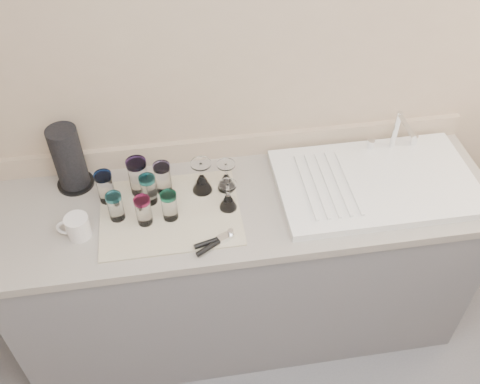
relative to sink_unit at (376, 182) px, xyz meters
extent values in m
cube|color=tan|center=(-0.55, 0.30, 0.33)|extent=(3.50, 0.04, 2.50)
cube|color=slate|center=(-0.55, 0.00, -0.49)|extent=(2.00, 0.60, 0.86)
cube|color=gray|center=(-0.55, 0.00, -0.04)|extent=(2.06, 0.62, 0.04)
cube|color=white|center=(0.00, 0.00, 0.00)|extent=(0.82, 0.50, 0.03)
cylinder|color=silver|center=(0.14, 0.20, 0.11)|extent=(0.02, 0.02, 0.18)
cylinder|color=silver|center=(0.14, 0.12, 0.19)|extent=(0.02, 0.16, 0.02)
cylinder|color=silver|center=(0.04, 0.20, 0.04)|extent=(0.03, 0.03, 0.04)
cylinder|color=silver|center=(0.24, 0.20, 0.04)|extent=(0.03, 0.03, 0.04)
cube|color=beige|center=(-0.86, -0.03, -0.02)|extent=(0.55, 0.42, 0.01)
cylinder|color=white|center=(-1.10, 0.08, 0.05)|extent=(0.07, 0.07, 0.12)
cylinder|color=blue|center=(-1.10, 0.08, 0.12)|extent=(0.07, 0.07, 0.02)
cylinder|color=white|center=(-0.97, 0.11, 0.06)|extent=(0.08, 0.08, 0.14)
cylinder|color=#693CB3|center=(-0.97, 0.11, 0.14)|extent=(0.08, 0.08, 0.02)
cylinder|color=white|center=(-0.87, 0.10, 0.05)|extent=(0.06, 0.06, 0.12)
cylinder|color=#9F8AE0|center=(-0.87, 0.10, 0.12)|extent=(0.07, 0.07, 0.02)
cylinder|color=white|center=(-1.06, -0.03, 0.04)|extent=(0.06, 0.06, 0.11)
cylinder|color=#31B8CE|center=(-1.06, -0.03, 0.10)|extent=(0.06, 0.06, 0.02)
cylinder|color=white|center=(-0.96, -0.07, 0.04)|extent=(0.06, 0.06, 0.11)
cylinder|color=#E82377|center=(-0.96, -0.07, 0.11)|extent=(0.06, 0.06, 0.02)
cylinder|color=white|center=(-0.86, -0.06, 0.04)|extent=(0.06, 0.06, 0.11)
cylinder|color=#19936E|center=(-0.86, -0.06, 0.11)|extent=(0.06, 0.06, 0.02)
cylinder|color=white|center=(-0.93, 0.04, 0.05)|extent=(0.06, 0.06, 0.11)
cylinder|color=#2EB9C8|center=(-0.93, 0.04, 0.11)|extent=(0.06, 0.06, 0.02)
cone|color=white|center=(-0.72, 0.08, 0.03)|extent=(0.08, 0.08, 0.08)
cylinder|color=white|center=(-0.72, 0.08, 0.10)|extent=(0.01, 0.01, 0.06)
cylinder|color=white|center=(-0.72, 0.08, 0.13)|extent=(0.08, 0.08, 0.01)
cone|color=white|center=(-0.62, 0.07, 0.02)|extent=(0.07, 0.07, 0.07)
cylinder|color=white|center=(-0.62, 0.07, 0.09)|extent=(0.01, 0.01, 0.06)
cylinder|color=white|center=(-0.62, 0.07, 0.12)|extent=(0.07, 0.07, 0.01)
cone|color=white|center=(-0.63, -0.04, 0.02)|extent=(0.07, 0.07, 0.07)
cylinder|color=white|center=(-0.63, -0.04, 0.08)|extent=(0.01, 0.01, 0.05)
cylinder|color=white|center=(-0.63, -0.04, 0.11)|extent=(0.07, 0.07, 0.01)
cube|color=silver|center=(-0.66, -0.20, 0.00)|extent=(0.07, 0.05, 0.02)
cylinder|color=black|center=(-0.72, -0.24, 0.00)|extent=(0.12, 0.08, 0.02)
cylinder|color=black|center=(-0.72, -0.22, 0.00)|extent=(0.12, 0.05, 0.02)
cylinder|color=silver|center=(-1.21, -0.09, 0.03)|extent=(0.09, 0.09, 0.09)
torus|color=silver|center=(-1.25, -0.09, 0.03)|extent=(0.07, 0.02, 0.07)
cylinder|color=black|center=(-1.24, 0.20, -0.01)|extent=(0.15, 0.15, 0.01)
cylinder|color=black|center=(-1.24, 0.20, 0.13)|extent=(0.12, 0.12, 0.27)
camera|label=1|loc=(-0.81, -1.50, 1.54)|focal=40.00mm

